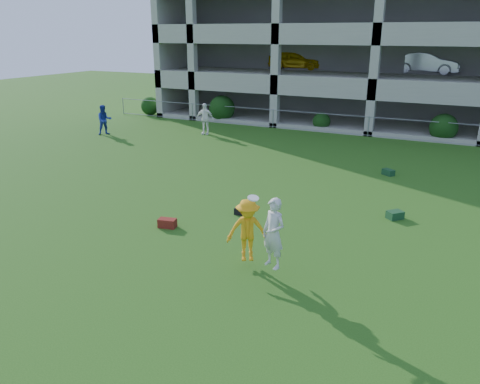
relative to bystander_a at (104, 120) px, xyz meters
The scene contains 11 objects.
ground 19.10m from the bystander_a, 41.79° to the right, with size 100.00×100.00×0.00m, color #235114.
bystander_a is the anchor object (origin of this frame).
bystander_b 5.96m from the bystander_a, 26.75° to the left, with size 1.09×0.45×1.85m, color white.
bag_red_a 15.23m from the bystander_a, 41.64° to the right, with size 0.55×0.30×0.28m, color #5D1011.
bag_black_b 15.31m from the bystander_a, 32.06° to the right, with size 0.40×0.25×0.22m, color black.
bag_green_c 18.74m from the bystander_a, 19.43° to the right, with size 0.50×0.35×0.26m, color #14381E.
bag_green_g 16.69m from the bystander_a, ahead, with size 0.50×0.30×0.25m, color #14391F.
frisbee_contest 18.92m from the bystander_a, 37.56° to the right, with size 1.94×1.46×2.02m.
parking_garage 21.29m from the bystander_a, 46.52° to the left, with size 30.00×14.00×12.00m.
fence 15.55m from the bystander_a, 23.85° to the left, with size 36.06×0.06×1.20m.
shrub_row 20.08m from the bystander_a, 20.38° to the left, with size 34.38×2.52×3.50m.
Camera 1 is at (5.13, -8.54, 5.80)m, focal length 35.00 mm.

